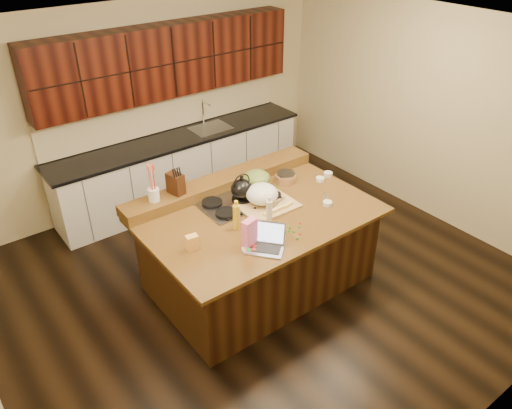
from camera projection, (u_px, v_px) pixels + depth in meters
room at (259, 177)px, 4.97m from camera, size 5.52×5.02×2.72m
island at (259, 248)px, 5.43m from camera, size 2.40×1.60×0.92m
back_ledge at (221, 182)px, 5.64m from camera, size 2.40×0.30×0.12m
cooktop at (242, 200)px, 5.39m from camera, size 0.92×0.52×0.05m
back_counter at (177, 133)px, 6.83m from camera, size 3.70×0.66×2.40m
kettle at (242, 189)px, 5.32m from camera, size 0.28×0.28×0.22m
green_bowl at (257, 178)px, 5.57m from camera, size 0.39×0.39×0.17m
laptop at (266, 241)px, 4.66m from camera, size 0.42×0.43×0.24m
oil_bottle at (236, 217)px, 4.88m from camera, size 0.09×0.09×0.27m
vinegar_bottle at (269, 212)px, 4.97m from camera, size 0.08×0.08×0.25m
wooden_tray at (264, 197)px, 5.27m from camera, size 0.60×0.48×0.24m
ramekin_a at (327, 203)px, 5.32m from camera, size 0.13×0.13×0.04m
ramekin_b at (320, 179)px, 5.77m from camera, size 0.12×0.12×0.04m
ramekin_c at (328, 174)px, 5.88m from camera, size 0.10×0.10×0.04m
strainer_bowl at (286, 178)px, 5.75m from camera, size 0.27×0.27×0.09m
kitchen_timer at (326, 193)px, 5.47m from camera, size 0.10×0.10×0.07m
pink_bag at (250, 233)px, 4.64m from camera, size 0.16×0.11×0.28m
candy_plate at (251, 249)px, 4.66m from camera, size 0.20×0.20×0.01m
package_box at (192, 243)px, 4.62m from camera, size 0.12×0.09×0.15m
utensil_crock at (154, 195)px, 5.14m from camera, size 0.12×0.12×0.14m
knife_block at (176, 184)px, 5.25m from camera, size 0.15×0.21×0.23m
gumdrop_0 at (279, 236)px, 4.82m from camera, size 0.02×0.02×0.02m
gumdrop_1 at (294, 232)px, 4.89m from camera, size 0.02×0.02×0.02m
gumdrop_2 at (285, 233)px, 4.86m from camera, size 0.02×0.02×0.02m
gumdrop_3 at (297, 238)px, 4.79m from camera, size 0.02×0.02×0.02m
gumdrop_4 at (300, 234)px, 4.85m from camera, size 0.02×0.02×0.02m
gumdrop_5 at (299, 227)px, 4.96m from camera, size 0.02×0.02×0.02m
gumdrop_6 at (284, 232)px, 4.88m from camera, size 0.02×0.02×0.02m
gumdrop_7 at (290, 227)px, 4.95m from camera, size 0.02×0.02×0.02m
gumdrop_8 at (300, 223)px, 5.02m from camera, size 0.02×0.02×0.02m
gumdrop_9 at (289, 231)px, 4.90m from camera, size 0.02×0.02×0.02m
gumdrop_10 at (273, 234)px, 4.86m from camera, size 0.02×0.02×0.02m
gumdrop_11 at (286, 233)px, 4.87m from camera, size 0.02×0.02×0.02m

